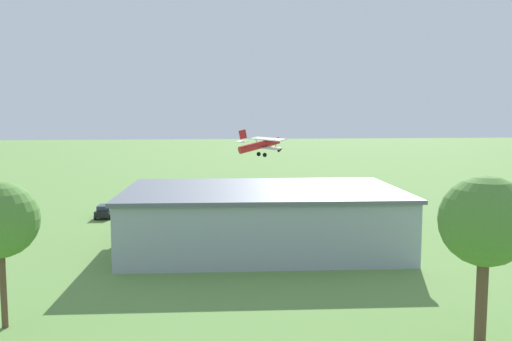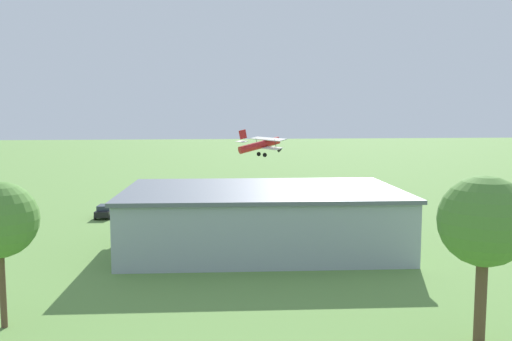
# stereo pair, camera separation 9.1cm
# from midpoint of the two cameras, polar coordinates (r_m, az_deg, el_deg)

# --- Properties ---
(ground_plane) EXTENTS (400.00, 400.00, 0.00)m
(ground_plane) POSITION_cam_midpoint_polar(r_m,az_deg,el_deg) (79.57, 0.67, -3.17)
(ground_plane) COLOR #608C42
(hangar) EXTENTS (26.58, 17.43, 5.75)m
(hangar) POSITION_cam_midpoint_polar(r_m,az_deg,el_deg) (50.78, 0.70, -5.12)
(hangar) COLOR #99A3AD
(hangar) RESTS_ON ground_plane
(biplane) EXTENTS (7.57, 9.24, 4.14)m
(biplane) POSITION_cam_midpoint_polar(r_m,az_deg,el_deg) (79.61, 0.60, 2.78)
(biplane) COLOR #B21E1E
(car_blue) EXTENTS (2.06, 4.31, 1.63)m
(car_blue) POSITION_cam_midpoint_polar(r_m,az_deg,el_deg) (68.79, 8.19, -3.97)
(car_blue) COLOR #23389E
(car_blue) RESTS_ON ground_plane
(car_white) EXTENTS (2.02, 4.22, 1.57)m
(car_white) POSITION_cam_midpoint_polar(r_m,az_deg,el_deg) (67.65, 3.57, -4.11)
(car_white) COLOR white
(car_white) RESTS_ON ground_plane
(car_green) EXTENTS (2.17, 4.09, 1.66)m
(car_green) POSITION_cam_midpoint_polar(r_m,az_deg,el_deg) (67.41, -4.62, -4.12)
(car_green) COLOR #1E6B38
(car_green) RESTS_ON ground_plane
(car_orange) EXTENTS (2.09, 4.72, 1.58)m
(car_orange) POSITION_cam_midpoint_polar(r_m,az_deg,el_deg) (64.91, -10.64, -4.62)
(car_orange) COLOR orange
(car_orange) RESTS_ON ground_plane
(car_black) EXTENTS (2.21, 4.03, 1.58)m
(car_black) POSITION_cam_midpoint_polar(r_m,az_deg,el_deg) (68.49, -15.83, -4.20)
(car_black) COLOR black
(car_black) RESTS_ON ground_plane
(person_walking_on_apron) EXTENTS (0.47, 0.47, 1.65)m
(person_walking_on_apron) POSITION_cam_midpoint_polar(r_m,az_deg,el_deg) (67.31, -8.17, -4.21)
(person_walking_on_apron) COLOR orange
(person_walking_on_apron) RESTS_ON ground_plane
(person_crossing_taxiway) EXTENTS (0.48, 0.48, 1.78)m
(person_crossing_taxiway) POSITION_cam_midpoint_polar(r_m,az_deg,el_deg) (68.07, -9.67, -4.06)
(person_crossing_taxiway) COLOR #B23333
(person_crossing_taxiway) RESTS_ON ground_plane
(person_at_fence_line) EXTENTS (0.52, 0.52, 1.66)m
(person_at_fence_line) POSITION_cam_midpoint_polar(r_m,az_deg,el_deg) (71.07, -7.28, -3.65)
(person_at_fence_line) COLOR navy
(person_at_fence_line) RESTS_ON ground_plane
(person_watching_takeoff) EXTENTS (0.50, 0.50, 1.56)m
(person_watching_takeoff) POSITION_cam_midpoint_polar(r_m,az_deg,el_deg) (72.80, 2.50, -3.42)
(person_watching_takeoff) COLOR beige
(person_watching_takeoff) RESTS_ON ground_plane
(tree_behind_hangar_right) EXTENTS (4.98, 4.98, 9.42)m
(tree_behind_hangar_right) POSITION_cam_midpoint_polar(r_m,az_deg,el_deg) (31.63, 23.32, -5.11)
(tree_behind_hangar_right) COLOR brown
(tree_behind_hangar_right) RESTS_ON ground_plane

